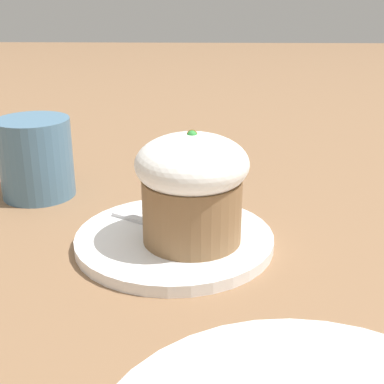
{
  "coord_description": "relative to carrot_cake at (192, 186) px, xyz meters",
  "views": [
    {
      "loc": [
        -0.49,
        -0.03,
        0.25
      ],
      "look_at": [
        -0.01,
        -0.02,
        0.06
      ],
      "focal_mm": 50.0,
      "sensor_mm": 36.0,
      "label": 1
    }
  ],
  "objects": [
    {
      "name": "coffee_cup",
      "position": [
        0.15,
        0.2,
        -0.02
      ],
      "size": [
        0.13,
        0.09,
        0.1
      ],
      "color": "teal",
      "rests_on": "ground_plane"
    },
    {
      "name": "dessert_plate",
      "position": [
        0.01,
        0.02,
        -0.06
      ],
      "size": [
        0.2,
        0.2,
        0.01
      ],
      "color": "white",
      "rests_on": "ground_plane"
    },
    {
      "name": "ground_plane",
      "position": [
        0.01,
        0.02,
        -0.07
      ],
      "size": [
        4.0,
        4.0,
        0.0
      ],
      "primitive_type": "plane",
      "color": "#846042"
    },
    {
      "name": "carrot_cake",
      "position": [
        0.0,
        0.0,
        0.0
      ],
      "size": [
        0.11,
        0.11,
        0.11
      ],
      "color": "olive",
      "rests_on": "dessert_plate"
    },
    {
      "name": "spoon",
      "position": [
        0.02,
        0.02,
        -0.05
      ],
      "size": [
        0.08,
        0.11,
        0.01
      ],
      "color": "silver",
      "rests_on": "dessert_plate"
    }
  ]
}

